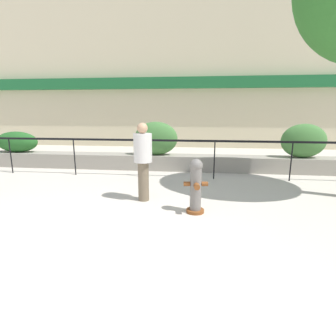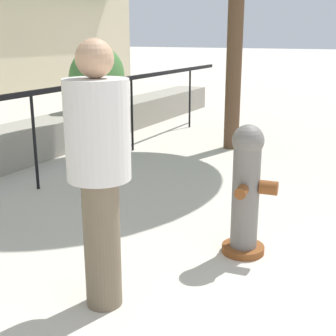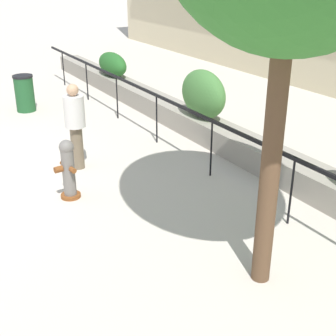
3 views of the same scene
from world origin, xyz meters
name	(u,v)px [view 1 (image 1 of 3)]	position (x,y,z in m)	size (l,w,h in m)	color
ground_plane	(60,274)	(0.00, 0.00, 0.00)	(120.00, 120.00, 0.00)	beige
building_facade	(169,72)	(0.00, 11.98, 3.99)	(30.00, 1.36, 8.00)	beige
planter_wall_low	(149,162)	(0.00, 6.00, 0.25)	(18.00, 0.70, 0.50)	gray
fence_railing_segment	(142,144)	(0.00, 4.90, 1.02)	(15.00, 0.05, 1.15)	black
hedge_bush_0	(17,142)	(-4.84, 6.00, 0.87)	(1.58, 0.64, 0.74)	#235B23
hedge_bush_1	(156,138)	(0.24, 6.00, 1.06)	(1.46, 0.70, 1.11)	#427538
hedge_bush_2	(304,141)	(4.98, 6.00, 1.04)	(1.39, 0.65, 1.08)	#427538
fire_hydrant	(196,186)	(1.64, 2.22, 0.55)	(0.48, 0.45, 1.08)	brown
pedestrian	(143,157)	(0.47, 2.81, 0.99)	(0.44, 0.44, 1.73)	brown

